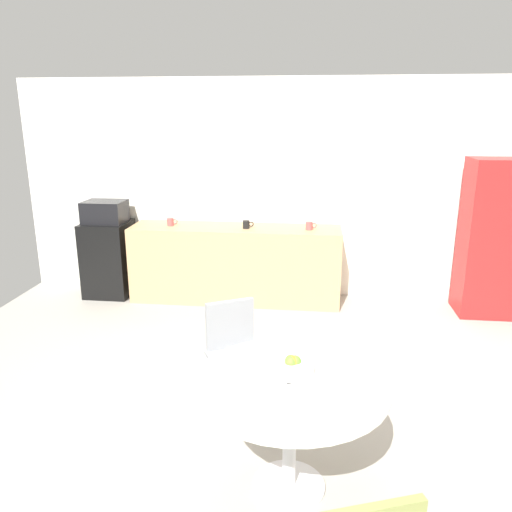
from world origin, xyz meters
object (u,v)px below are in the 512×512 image
object	(u,v)px
round_table	(290,401)
mug_red	(171,222)
mini_fridge	(109,259)
fruit_bowl	(294,367)
mug_white	(246,224)
chair_gray	(235,343)
mug_green	(309,226)
microwave	(105,212)
locker_cabinet	(491,239)

from	to	relation	value
round_table	mug_red	distance (m)	3.53
mini_fridge	fruit_bowl	bearing A→B (deg)	-51.69
mug_white	fruit_bowl	bearing A→B (deg)	-77.12
chair_gray	fruit_bowl	bearing A→B (deg)	-58.57
chair_gray	fruit_bowl	size ratio (longest dim) A/B	3.68
chair_gray	mug_red	size ratio (longest dim) A/B	6.43
mini_fridge	round_table	size ratio (longest dim) A/B	0.82
mug_green	fruit_bowl	bearing A→B (deg)	-90.79
round_table	fruit_bowl	bearing A→B (deg)	80.65
microwave	mug_green	size ratio (longest dim) A/B	3.72
microwave	fruit_bowl	xyz separation A→B (m)	(2.42, -3.06, -0.27)
mug_red	round_table	bearing A→B (deg)	-63.06
fruit_bowl	mug_red	bearing A→B (deg)	117.76
mini_fridge	microwave	bearing A→B (deg)	0.00
microwave	round_table	size ratio (longest dim) A/B	0.43
mug_red	chair_gray	bearing A→B (deg)	-63.57
locker_cabinet	chair_gray	size ratio (longest dim) A/B	2.09
microwave	mug_white	distance (m)	1.74
round_table	mug_green	size ratio (longest dim) A/B	8.72
mini_fridge	mug_green	distance (m)	2.51
mini_fridge	microwave	size ratio (longest dim) A/B	1.91
fruit_bowl	mug_red	size ratio (longest dim) A/B	1.75
chair_gray	fruit_bowl	world-z (taller)	fruit_bowl
mug_green	mug_red	bearing A→B (deg)	179.16
mini_fridge	microwave	world-z (taller)	microwave
mug_white	mini_fridge	bearing A→B (deg)	178.19
mug_red	locker_cabinet	bearing A→B (deg)	-1.36
mini_fridge	microwave	xyz separation A→B (m)	(0.00, 0.00, 0.59)
mug_green	mug_red	xyz separation A→B (m)	(-1.65, 0.02, 0.00)
microwave	chair_gray	world-z (taller)	microwave
mug_white	mug_red	world-z (taller)	same
round_table	mug_white	xyz separation A→B (m)	(-0.67, 3.09, 0.35)
round_table	mug_green	world-z (taller)	mug_green
mini_fridge	microwave	distance (m)	0.59
chair_gray	locker_cabinet	bearing A→B (deg)	41.05
mini_fridge	locker_cabinet	bearing A→B (deg)	-1.29
mini_fridge	mug_green	bearing A→B (deg)	-0.89
locker_cabinet	mug_white	xyz separation A→B (m)	(-2.71, 0.05, 0.08)
mini_fridge	mug_white	world-z (taller)	mug_white
microwave	mug_white	bearing A→B (deg)	-1.81
round_table	chair_gray	xyz separation A→B (m)	(-0.46, 0.86, -0.08)
chair_gray	mug_green	world-z (taller)	mug_green
locker_cabinet	round_table	distance (m)	3.67
mug_green	microwave	bearing A→B (deg)	179.11
locker_cabinet	round_table	world-z (taller)	locker_cabinet
round_table	mug_white	size ratio (longest dim) A/B	8.72
locker_cabinet	fruit_bowl	bearing A→B (deg)	-124.37
locker_cabinet	mug_green	distance (m)	1.99
locker_cabinet	mug_white	bearing A→B (deg)	179.04
mug_red	fruit_bowl	bearing A→B (deg)	-62.24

